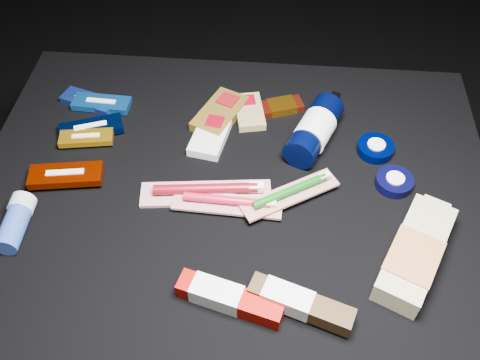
# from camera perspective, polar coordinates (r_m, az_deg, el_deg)

# --- Properties ---
(ground) EXTENTS (3.00, 3.00, 0.00)m
(ground) POSITION_cam_1_polar(r_m,az_deg,el_deg) (1.33, -0.69, -12.06)
(ground) COLOR black
(ground) RESTS_ON ground
(cloth_table) EXTENTS (0.98, 0.78, 0.40)m
(cloth_table) POSITION_cam_1_polar(r_m,az_deg,el_deg) (1.16, -0.79, -7.38)
(cloth_table) COLOR black
(cloth_table) RESTS_ON ground
(luna_bar_0) EXTENTS (0.13, 0.08, 0.02)m
(luna_bar_0) POSITION_cam_1_polar(r_m,az_deg,el_deg) (1.21, -15.85, 8.11)
(luna_bar_0) COLOR #1935A5
(luna_bar_0) RESTS_ON cloth_table
(luna_bar_1) EXTENTS (0.12, 0.05, 0.02)m
(luna_bar_1) POSITION_cam_1_polar(r_m,az_deg,el_deg) (1.19, -14.55, 7.92)
(luna_bar_1) COLOR blue
(luna_bar_1) RESTS_ON cloth_table
(luna_bar_2) EXTENTS (0.14, 0.09, 0.02)m
(luna_bar_2) POSITION_cam_1_polar(r_m,az_deg,el_deg) (1.13, -15.59, 5.34)
(luna_bar_2) COLOR black
(luna_bar_2) RESTS_ON cloth_table
(luna_bar_3) EXTENTS (0.11, 0.06, 0.01)m
(luna_bar_3) POSITION_cam_1_polar(r_m,az_deg,el_deg) (1.12, -16.07, 4.36)
(luna_bar_3) COLOR orange
(luna_bar_3) RESTS_ON cloth_table
(luna_bar_4) EXTENTS (0.14, 0.07, 0.02)m
(luna_bar_4) POSITION_cam_1_polar(r_m,az_deg,el_deg) (1.05, -18.08, 0.49)
(luna_bar_4) COLOR #7C1500
(luna_bar_4) RESTS_ON cloth_table
(clif_bar_0) EXTENTS (0.12, 0.15, 0.02)m
(clif_bar_0) POSITION_cam_1_polar(r_m,az_deg,el_deg) (1.13, -2.02, 7.27)
(clif_bar_0) COLOR #523D11
(clif_bar_0) RESTS_ON cloth_table
(clif_bar_1) EXTENTS (0.08, 0.13, 0.02)m
(clif_bar_1) POSITION_cam_1_polar(r_m,az_deg,el_deg) (1.09, -3.07, 4.95)
(clif_bar_1) COLOR silver
(clif_bar_1) RESTS_ON cloth_table
(clif_bar_2) EXTENTS (0.08, 0.11, 0.02)m
(clif_bar_2) POSITION_cam_1_polar(r_m,az_deg,el_deg) (1.14, 0.98, 7.44)
(clif_bar_2) COLOR #937A4C
(clif_bar_2) RESTS_ON cloth_table
(power_bar) EXTENTS (0.14, 0.08, 0.02)m
(power_bar) POSITION_cam_1_polar(r_m,az_deg,el_deg) (1.15, 3.74, 7.71)
(power_bar) COLOR maroon
(power_bar) RESTS_ON cloth_table
(lotion_bottle) EXTENTS (0.12, 0.21, 0.07)m
(lotion_bottle) POSITION_cam_1_polar(r_m,az_deg,el_deg) (1.07, 7.94, 5.33)
(lotion_bottle) COLOR black
(lotion_bottle) RESTS_ON cloth_table
(cream_tin_upper) EXTENTS (0.07, 0.07, 0.02)m
(cream_tin_upper) POSITION_cam_1_polar(r_m,az_deg,el_deg) (1.09, 14.26, 3.32)
(cream_tin_upper) COLOR black
(cream_tin_upper) RESTS_ON cloth_table
(cream_tin_lower) EXTENTS (0.07, 0.07, 0.02)m
(cream_tin_lower) POSITION_cam_1_polar(r_m,az_deg,el_deg) (1.04, 16.13, -0.17)
(cream_tin_lower) COLOR black
(cream_tin_lower) RESTS_ON cloth_table
(bodywash_bottle) EXTENTS (0.16, 0.23, 0.05)m
(bodywash_bottle) POSITION_cam_1_polar(r_m,az_deg,el_deg) (0.93, 18.12, -7.60)
(bodywash_bottle) COLOR tan
(bodywash_bottle) RESTS_ON cloth_table
(deodorant_stick) EXTENTS (0.05, 0.11, 0.04)m
(deodorant_stick) POSITION_cam_1_polar(r_m,az_deg,el_deg) (1.01, -22.81, -4.14)
(deodorant_stick) COLOR navy
(deodorant_stick) RESTS_ON cloth_table
(toothbrush_pack_0) EXTENTS (0.25, 0.08, 0.03)m
(toothbrush_pack_0) POSITION_cam_1_polar(r_m,az_deg,el_deg) (0.99, -3.47, -1.22)
(toothbrush_pack_0) COLOR silver
(toothbrush_pack_0) RESTS_ON cloth_table
(toothbrush_pack_1) EXTENTS (0.20, 0.05, 0.02)m
(toothbrush_pack_1) POSITION_cam_1_polar(r_m,az_deg,el_deg) (0.96, -1.22, -2.42)
(toothbrush_pack_1) COLOR beige
(toothbrush_pack_1) RESTS_ON cloth_table
(toothbrush_pack_2) EXTENTS (0.18, 0.14, 0.02)m
(toothbrush_pack_2) POSITION_cam_1_polar(r_m,az_deg,el_deg) (0.97, 5.49, -1.33)
(toothbrush_pack_2) COLOR #B7B2AB
(toothbrush_pack_2) RESTS_ON cloth_table
(toothpaste_carton_red) EXTENTS (0.18, 0.08, 0.03)m
(toothpaste_carton_red) POSITION_cam_1_polar(r_m,az_deg,el_deg) (0.86, -1.57, -12.38)
(toothpaste_carton_red) COLOR #890500
(toothpaste_carton_red) RESTS_ON cloth_table
(toothpaste_carton_green) EXTENTS (0.17, 0.09, 0.03)m
(toothpaste_carton_green) POSITION_cam_1_polar(r_m,az_deg,el_deg) (0.85, 5.99, -12.82)
(toothpaste_carton_green) COLOR #32200D
(toothpaste_carton_green) RESTS_ON cloth_table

